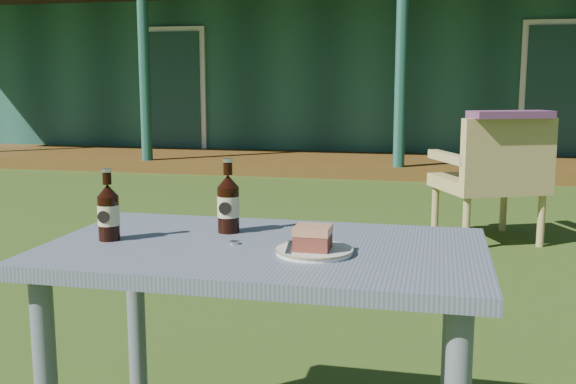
% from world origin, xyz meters
% --- Properties ---
extents(ground, '(80.00, 80.00, 0.00)m').
position_xyz_m(ground, '(0.00, 0.00, 0.00)').
color(ground, '#334916').
extents(pavilion, '(15.80, 8.30, 3.45)m').
position_xyz_m(pavilion, '(-0.00, 9.39, 1.61)').
color(pavilion, '#1C4A3C').
rests_on(pavilion, ground).
extents(cafe_table, '(1.20, 0.70, 0.72)m').
position_xyz_m(cafe_table, '(0.00, -1.60, 0.62)').
color(cafe_table, '#535B69').
rests_on(cafe_table, ground).
extents(plate, '(0.20, 0.20, 0.01)m').
position_xyz_m(plate, '(0.15, -1.66, 0.73)').
color(plate, silver).
rests_on(plate, cafe_table).
extents(cake_slice, '(0.09, 0.09, 0.06)m').
position_xyz_m(cake_slice, '(0.15, -1.67, 0.77)').
color(cake_slice, maroon).
rests_on(cake_slice, plate).
extents(fork, '(0.03, 0.14, 0.00)m').
position_xyz_m(fork, '(0.09, -1.67, 0.74)').
color(fork, silver).
rests_on(fork, plate).
extents(cola_bottle_near, '(0.07, 0.07, 0.22)m').
position_xyz_m(cola_bottle_near, '(-0.14, -1.47, 0.81)').
color(cola_bottle_near, black).
rests_on(cola_bottle_near, cafe_table).
extents(cola_bottle_far, '(0.06, 0.06, 0.20)m').
position_xyz_m(cola_bottle_far, '(-0.44, -1.64, 0.80)').
color(cola_bottle_far, black).
rests_on(cola_bottle_far, cafe_table).
extents(bottle_cap, '(0.03, 0.03, 0.01)m').
position_xyz_m(bottle_cap, '(-0.08, -1.61, 0.72)').
color(bottle_cap, silver).
rests_on(bottle_cap, cafe_table).
extents(armchair_left, '(0.88, 0.86, 0.92)m').
position_xyz_m(armchair_left, '(0.86, 1.68, 0.52)').
color(armchair_left, tan).
rests_on(armchair_left, ground).
extents(floral_throw, '(0.60, 0.42, 0.05)m').
position_xyz_m(floral_throw, '(0.94, 1.51, 0.95)').
color(floral_throw, '#613254').
rests_on(floral_throw, armchair_left).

